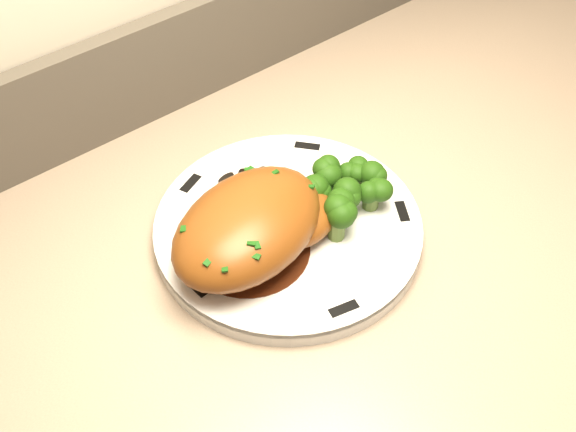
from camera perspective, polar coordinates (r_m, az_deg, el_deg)
counter at (r=1.18m, az=15.91°, el=-8.62°), size 1.92×0.64×0.95m
plate at (r=0.71m, az=-0.00°, el=-1.04°), size 0.34×0.34×0.02m
rim_accent_0 at (r=0.78m, az=1.54°, el=5.53°), size 0.02×0.03×0.00m
rim_accent_1 at (r=0.74m, az=-7.70°, el=2.56°), size 0.03×0.02×0.00m
rim_accent_2 at (r=0.65m, az=-7.27°, el=-5.55°), size 0.01×0.03×0.00m
rim_accent_3 at (r=0.64m, az=4.43°, el=-7.32°), size 0.03×0.02×0.00m
rim_accent_4 at (r=0.72m, az=9.01°, el=0.35°), size 0.02×0.03×0.00m
gravy_pool at (r=0.68m, az=-3.09°, el=-2.65°), size 0.12×0.12×0.00m
chicken_breast at (r=0.66m, az=-2.68°, el=-0.77°), size 0.19×0.15×0.06m
mushroom_pile at (r=0.73m, az=-2.40°, el=2.34°), size 0.07×0.06×0.02m
broccoli_florets at (r=0.70m, az=4.72°, el=2.10°), size 0.10×0.08×0.04m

